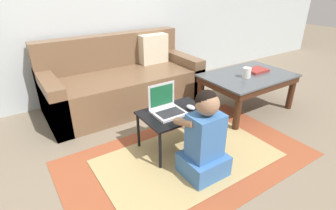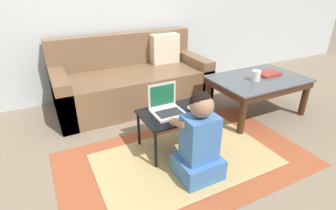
{
  "view_description": "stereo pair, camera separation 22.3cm",
  "coord_description": "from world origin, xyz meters",
  "px_view_note": "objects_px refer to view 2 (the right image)",
  "views": [
    {
      "loc": [
        -1.07,
        -1.67,
        1.39
      ],
      "look_at": [
        0.04,
        0.01,
        0.42
      ],
      "focal_mm": 28.0,
      "sensor_mm": 36.0,
      "label": 1
    },
    {
      "loc": [
        -0.88,
        -1.78,
        1.39
      ],
      "look_at": [
        0.04,
        0.01,
        0.42
      ],
      "focal_mm": 28.0,
      "sensor_mm": 36.0,
      "label": 2
    }
  ],
  "objects_px": {
    "couch": "(132,81)",
    "cup_on_table": "(256,76)",
    "coffee_table": "(258,83)",
    "book_on_table": "(268,74)",
    "computer_mouse": "(191,108)",
    "laptop_desk": "(175,117)",
    "person_seated": "(199,142)",
    "laptop": "(167,108)"
  },
  "relations": [
    {
      "from": "laptop_desk",
      "to": "coffee_table",
      "type": "bearing_deg",
      "value": 9.91
    },
    {
      "from": "coffee_table",
      "to": "laptop_desk",
      "type": "bearing_deg",
      "value": -170.09
    },
    {
      "from": "couch",
      "to": "book_on_table",
      "type": "bearing_deg",
      "value": -34.48
    },
    {
      "from": "laptop_desk",
      "to": "computer_mouse",
      "type": "height_order",
      "value": "computer_mouse"
    },
    {
      "from": "coffee_table",
      "to": "computer_mouse",
      "type": "height_order",
      "value": "coffee_table"
    },
    {
      "from": "coffee_table",
      "to": "computer_mouse",
      "type": "relative_size",
      "value": 10.23
    },
    {
      "from": "coffee_table",
      "to": "computer_mouse",
      "type": "bearing_deg",
      "value": -167.33
    },
    {
      "from": "computer_mouse",
      "to": "cup_on_table",
      "type": "xyz_separation_m",
      "value": [
        0.9,
        0.17,
        0.1
      ]
    },
    {
      "from": "laptop_desk",
      "to": "laptop",
      "type": "relative_size",
      "value": 2.24
    },
    {
      "from": "person_seated",
      "to": "laptop",
      "type": "bearing_deg",
      "value": 95.27
    },
    {
      "from": "laptop_desk",
      "to": "book_on_table",
      "type": "bearing_deg",
      "value": 9.58
    },
    {
      "from": "book_on_table",
      "to": "cup_on_table",
      "type": "bearing_deg",
      "value": -164.84
    },
    {
      "from": "laptop",
      "to": "couch",
      "type": "bearing_deg",
      "value": 85.83
    },
    {
      "from": "laptop_desk",
      "to": "computer_mouse",
      "type": "xyz_separation_m",
      "value": [
        0.15,
        -0.02,
        0.06
      ]
    },
    {
      "from": "coffee_table",
      "to": "computer_mouse",
      "type": "distance_m",
      "value": 1.02
    },
    {
      "from": "laptop_desk",
      "to": "book_on_table",
      "type": "xyz_separation_m",
      "value": [
        1.31,
        0.22,
        0.12
      ]
    },
    {
      "from": "couch",
      "to": "book_on_table",
      "type": "relative_size",
      "value": 7.22
    },
    {
      "from": "person_seated",
      "to": "cup_on_table",
      "type": "xyz_separation_m",
      "value": [
        1.07,
        0.56,
        0.17
      ]
    },
    {
      "from": "laptop_desk",
      "to": "cup_on_table",
      "type": "bearing_deg",
      "value": 8.16
    },
    {
      "from": "computer_mouse",
      "to": "person_seated",
      "type": "bearing_deg",
      "value": -113.68
    },
    {
      "from": "coffee_table",
      "to": "person_seated",
      "type": "bearing_deg",
      "value": -152.2
    },
    {
      "from": "laptop",
      "to": "person_seated",
      "type": "xyz_separation_m",
      "value": [
        0.04,
        -0.44,
        -0.09
      ]
    },
    {
      "from": "cup_on_table",
      "to": "book_on_table",
      "type": "bearing_deg",
      "value": 15.16
    },
    {
      "from": "person_seated",
      "to": "book_on_table",
      "type": "distance_m",
      "value": 1.48
    },
    {
      "from": "person_seated",
      "to": "book_on_table",
      "type": "bearing_deg",
      "value": 25.51
    },
    {
      "from": "laptop",
      "to": "laptop_desk",
      "type": "bearing_deg",
      "value": -26.99
    },
    {
      "from": "coffee_table",
      "to": "laptop_desk",
      "type": "relative_size",
      "value": 1.72
    },
    {
      "from": "coffee_table",
      "to": "book_on_table",
      "type": "xyz_separation_m",
      "value": [
        0.17,
        0.02,
        0.08
      ]
    },
    {
      "from": "couch",
      "to": "cup_on_table",
      "type": "relative_size",
      "value": 16.25
    },
    {
      "from": "couch",
      "to": "cup_on_table",
      "type": "distance_m",
      "value": 1.42
    },
    {
      "from": "couch",
      "to": "laptop_desk",
      "type": "distance_m",
      "value": 1.11
    },
    {
      "from": "coffee_table",
      "to": "person_seated",
      "type": "distance_m",
      "value": 1.31
    },
    {
      "from": "couch",
      "to": "laptop_desk",
      "type": "height_order",
      "value": "couch"
    },
    {
      "from": "couch",
      "to": "computer_mouse",
      "type": "bearing_deg",
      "value": -83.27
    },
    {
      "from": "couch",
      "to": "person_seated",
      "type": "height_order",
      "value": "couch"
    },
    {
      "from": "coffee_table",
      "to": "book_on_table",
      "type": "height_order",
      "value": "book_on_table"
    },
    {
      "from": "coffee_table",
      "to": "book_on_table",
      "type": "distance_m",
      "value": 0.19
    },
    {
      "from": "couch",
      "to": "person_seated",
      "type": "relative_size",
      "value": 2.51
    },
    {
      "from": "coffee_table",
      "to": "laptop",
      "type": "relative_size",
      "value": 3.86
    },
    {
      "from": "couch",
      "to": "person_seated",
      "type": "xyz_separation_m",
      "value": [
        -0.04,
        -1.52,
        0.03
      ]
    },
    {
      "from": "computer_mouse",
      "to": "person_seated",
      "type": "xyz_separation_m",
      "value": [
        -0.17,
        -0.39,
        -0.06
      ]
    },
    {
      "from": "computer_mouse",
      "to": "cup_on_table",
      "type": "relative_size",
      "value": 0.9
    }
  ]
}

